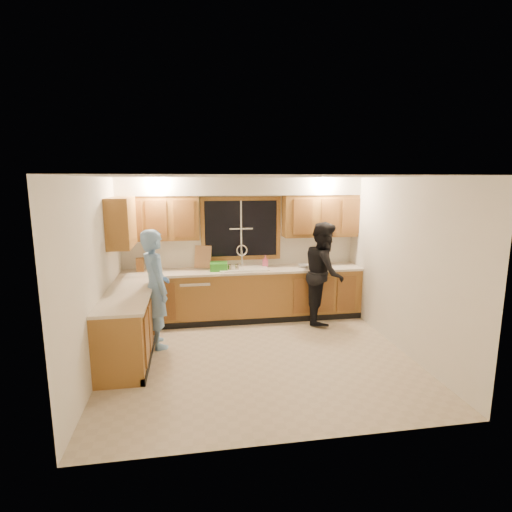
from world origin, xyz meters
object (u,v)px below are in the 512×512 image
(bowl, at_px, (304,266))
(stove, at_px, (122,341))
(woman, at_px, (324,272))
(dish_crate, at_px, (219,267))
(knife_block, at_px, (140,265))
(man, at_px, (155,289))
(dishwasher, at_px, (195,299))
(sink, at_px, (243,272))
(soap_bottle, at_px, (265,261))

(bowl, bearing_deg, stove, -148.03)
(woman, bearing_deg, dish_crate, 98.46)
(stove, relative_size, knife_block, 3.90)
(man, distance_m, bowl, 2.69)
(stove, height_order, bowl, bowl)
(man, xyz_separation_m, dish_crate, (1.00, 0.91, 0.11))
(dishwasher, relative_size, knife_block, 3.55)
(sink, height_order, bowl, sink)
(stove, bearing_deg, bowl, 31.97)
(knife_block, xyz_separation_m, soap_bottle, (2.18, -0.00, -0.01))
(dishwasher, xyz_separation_m, man, (-0.58, -0.94, 0.47))
(bowl, bearing_deg, dishwasher, 179.80)
(sink, distance_m, man, 1.72)
(dish_crate, bearing_deg, stove, -127.51)
(stove, relative_size, woman, 0.51)
(sink, height_order, knife_block, sink)
(dishwasher, relative_size, man, 0.46)
(knife_block, bearing_deg, woman, -9.60)
(dishwasher, height_order, bowl, bowl)
(man, relative_size, soap_bottle, 8.29)
(dishwasher, bearing_deg, man, -121.85)
(sink, xyz_separation_m, woman, (1.37, -0.33, 0.02))
(dish_crate, distance_m, bowl, 1.52)
(stove, xyz_separation_m, man, (0.37, 0.87, 0.43))
(soap_bottle, bearing_deg, knife_block, 179.88)
(dishwasher, xyz_separation_m, stove, (-0.95, -1.81, 0.04))
(sink, relative_size, dish_crate, 2.92)
(dish_crate, xyz_separation_m, soap_bottle, (0.85, 0.14, 0.04))
(sink, xyz_separation_m, dishwasher, (-0.85, -0.01, -0.45))
(dishwasher, distance_m, soap_bottle, 1.41)
(man, bearing_deg, dishwasher, -52.56)
(sink, bearing_deg, woman, -13.66)
(sink, height_order, stove, sink)
(bowl, bearing_deg, sink, 178.87)
(knife_block, distance_m, soap_bottle, 2.18)
(knife_block, relative_size, dish_crate, 0.78)
(man, height_order, knife_block, man)
(stove, distance_m, dish_crate, 2.31)
(sink, xyz_separation_m, bowl, (1.09, -0.02, 0.08))
(soap_bottle, bearing_deg, man, -150.27)
(knife_block, bearing_deg, dishwasher, -9.02)
(woman, distance_m, bowl, 0.42)
(stove, bearing_deg, sink, 45.39)
(woman, xyz_separation_m, soap_bottle, (-0.96, 0.43, 0.15))
(dish_crate, bearing_deg, sink, 5.97)
(dishwasher, relative_size, bowl, 4.19)
(knife_block, xyz_separation_m, dish_crate, (1.33, -0.15, -0.05))
(sink, bearing_deg, bowl, -1.13)
(soap_bottle, bearing_deg, bowl, -10.08)
(dishwasher, bearing_deg, soap_bottle, 5.14)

